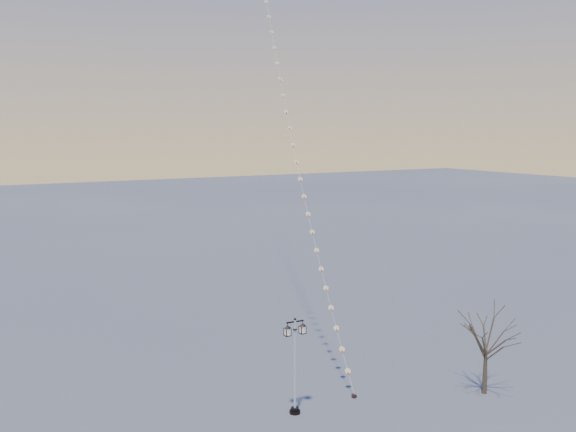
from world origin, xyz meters
TOP-DOWN VIEW (x-y plane):
  - ground at (0.00, 0.00)m, footprint 300.00×300.00m
  - street_lamp at (-2.06, 1.76)m, footprint 1.23×0.54m
  - bare_tree at (7.88, -1.15)m, footprint 2.63×2.63m
  - kite_train at (6.27, 17.88)m, footprint 10.09×32.80m

SIDE VIEW (x-z plane):
  - ground at x=0.00m, z-range 0.00..0.00m
  - street_lamp at x=-2.06m, z-range 0.26..5.11m
  - bare_tree at x=7.88m, z-range 0.85..5.22m
  - kite_train at x=6.27m, z-range -0.09..39.09m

